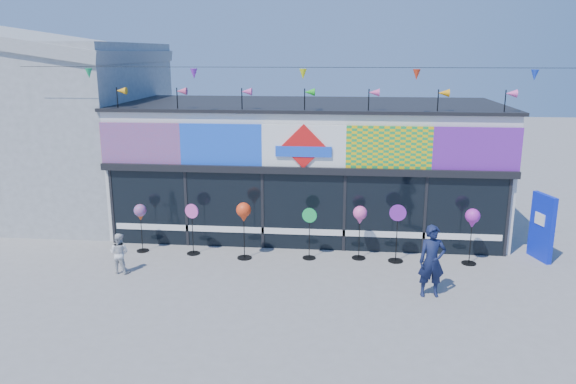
# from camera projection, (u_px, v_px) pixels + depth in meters

# --- Properties ---
(ground) EXTENTS (80.00, 80.00, 0.00)m
(ground) POSITION_uv_depth(u_px,v_px,m) (292.00, 297.00, 13.41)
(ground) COLOR slate
(ground) RESTS_ON ground
(kite_shop) EXTENTS (16.00, 5.70, 5.31)m
(kite_shop) POSITION_uv_depth(u_px,v_px,m) (309.00, 165.00, 18.65)
(kite_shop) COLOR silver
(kite_shop) RESTS_ON ground
(neighbour_building) EXTENTS (8.18, 7.20, 6.87)m
(neighbour_building) POSITION_uv_depth(u_px,v_px,m) (37.00, 123.00, 20.37)
(neighbour_building) COLOR #A8ACAE
(neighbour_building) RESTS_ON ground
(blue_sign) EXTENTS (0.41, 0.94, 1.88)m
(blue_sign) POSITION_uv_depth(u_px,v_px,m) (542.00, 227.00, 15.67)
(blue_sign) COLOR #0D22C3
(blue_sign) RESTS_ON ground
(spinner_0) EXTENTS (0.36, 0.36, 1.43)m
(spinner_0) POSITION_uv_depth(u_px,v_px,m) (140.00, 214.00, 16.24)
(spinner_0) COLOR black
(spinner_0) RESTS_ON ground
(spinner_1) EXTENTS (0.41, 0.38, 1.50)m
(spinner_1) POSITION_uv_depth(u_px,v_px,m) (192.00, 228.00, 16.11)
(spinner_1) COLOR black
(spinner_1) RESTS_ON ground
(spinner_2) EXTENTS (0.41, 0.41, 1.64)m
(spinner_2) POSITION_uv_depth(u_px,v_px,m) (244.00, 214.00, 15.63)
(spinner_2) COLOR black
(spinner_2) RESTS_ON ground
(spinner_3) EXTENTS (0.42, 0.38, 1.48)m
(spinner_3) POSITION_uv_depth(u_px,v_px,m) (309.00, 232.00, 15.76)
(spinner_3) COLOR black
(spinner_3) RESTS_ON ground
(spinner_4) EXTENTS (0.39, 0.39, 1.54)m
(spinner_4) POSITION_uv_depth(u_px,v_px,m) (360.00, 217.00, 15.64)
(spinner_4) COLOR black
(spinner_4) RESTS_ON ground
(spinner_5) EXTENTS (0.46, 0.42, 1.65)m
(spinner_5) POSITION_uv_depth(u_px,v_px,m) (397.00, 232.00, 15.50)
(spinner_5) COLOR black
(spinner_5) RESTS_ON ground
(spinner_6) EXTENTS (0.40, 0.40, 1.58)m
(spinner_6) POSITION_uv_depth(u_px,v_px,m) (472.00, 220.00, 15.23)
(spinner_6) COLOR black
(spinner_6) RESTS_ON ground
(adult_man) EXTENTS (0.69, 0.49, 1.76)m
(adult_man) POSITION_uv_depth(u_px,v_px,m) (432.00, 261.00, 13.30)
(adult_man) COLOR #12193A
(adult_man) RESTS_ON ground
(child) EXTENTS (0.56, 0.37, 1.09)m
(child) POSITION_uv_depth(u_px,v_px,m) (119.00, 253.00, 14.79)
(child) COLOR silver
(child) RESTS_ON ground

